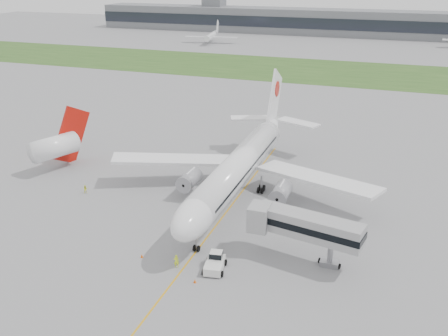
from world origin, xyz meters
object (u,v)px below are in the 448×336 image
(pushback_tug, at_px, (215,262))
(jet_bridge, at_px, (301,225))
(neighbor_aircraft, at_px, (57,145))
(airliner, at_px, (240,164))
(ground_crew_near, at_px, (176,261))

(pushback_tug, height_order, jet_bridge, jet_bridge)
(pushback_tug, distance_m, neighbor_aircraft, 46.96)
(pushback_tug, bearing_deg, neighbor_aircraft, 141.80)
(airliner, relative_size, jet_bridge, 3.47)
(jet_bridge, bearing_deg, airliner, 140.15)
(neighbor_aircraft, bearing_deg, jet_bridge, 2.53)
(airliner, distance_m, ground_crew_near, 24.96)
(airliner, bearing_deg, neighbor_aircraft, -179.22)
(airliner, relative_size, pushback_tug, 12.36)
(jet_bridge, height_order, neighbor_aircraft, neighbor_aircraft)
(airliner, height_order, ground_crew_near, airliner)
(ground_crew_near, relative_size, neighbor_aircraft, 0.12)
(airliner, height_order, neighbor_aircraft, airliner)
(airliner, height_order, jet_bridge, airliner)
(jet_bridge, distance_m, neighbor_aircraft, 53.68)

